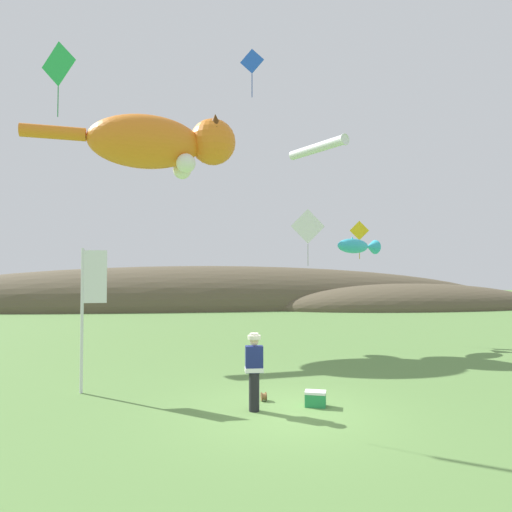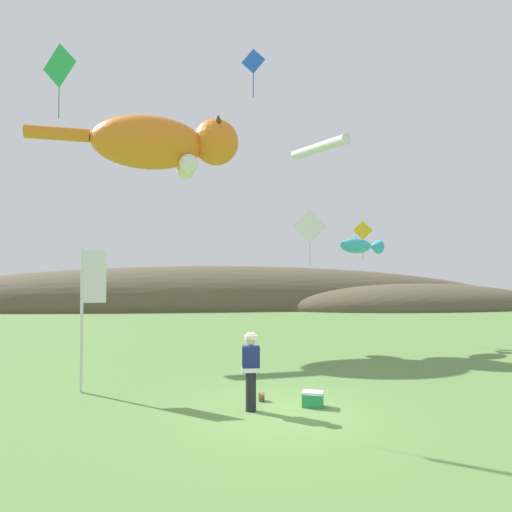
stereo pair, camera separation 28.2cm
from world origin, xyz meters
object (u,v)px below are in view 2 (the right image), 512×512
at_px(kite_diamond_white, 310,227).
at_px(kite_diamond_green, 59,66).
at_px(picnic_cooler, 313,399).
at_px(festival_banner_pole, 88,298).
at_px(kite_diamond_gold, 363,231).
at_px(kite_tube_streamer, 319,147).
at_px(kite_fish_windsock, 360,246).
at_px(festival_attendant, 251,369).
at_px(kite_diamond_blue, 253,62).
at_px(kite_spool, 261,397).
at_px(kite_giant_cat, 163,144).

distance_m(kite_diamond_white, kite_diamond_green, 10.35).
xyz_separation_m(picnic_cooler, kite_diamond_white, (1.84, 7.24, 4.82)).
distance_m(festival_banner_pole, kite_diamond_gold, 13.73).
height_order(kite_tube_streamer, kite_diamond_gold, kite_tube_streamer).
bearing_deg(kite_diamond_green, kite_fish_windsock, 25.24).
bearing_deg(kite_tube_streamer, festival_attendant, -118.82).
relative_size(kite_diamond_gold, kite_diamond_blue, 1.00).
xyz_separation_m(kite_tube_streamer, kite_diamond_gold, (3.29, 4.12, -2.77)).
distance_m(festival_attendant, kite_diamond_white, 9.04).
bearing_deg(festival_banner_pole, kite_fish_windsock, 32.99).
relative_size(kite_spool, kite_giant_cat, 0.02).
height_order(picnic_cooler, kite_diamond_gold, kite_diamond_gold).
xyz_separation_m(kite_fish_windsock, kite_diamond_blue, (-5.08, -2.53, 6.73)).
relative_size(kite_diamond_white, kite_diamond_green, 1.03).
bearing_deg(kite_tube_streamer, kite_giant_cat, 142.47).
distance_m(festival_banner_pole, kite_diamond_green, 6.97).
bearing_deg(kite_spool, kite_giant_cat, 106.93).
relative_size(kite_spool, kite_diamond_white, 0.09).
height_order(kite_diamond_gold, kite_diamond_green, kite_diamond_green).
xyz_separation_m(kite_giant_cat, kite_fish_windsock, (8.68, -2.14, -4.79)).
height_order(kite_spool, kite_giant_cat, kite_giant_cat).
relative_size(picnic_cooler, kite_diamond_green, 0.26).
xyz_separation_m(festival_banner_pole, kite_giant_cat, (1.37, 8.66, 6.62)).
bearing_deg(festival_banner_pole, kite_diamond_green, 133.38).
relative_size(kite_diamond_blue, kite_diamond_green, 0.82).
distance_m(picnic_cooler, kite_diamond_white, 8.89).
distance_m(kite_tube_streamer, kite_diamond_gold, 5.96).
distance_m(kite_spool, kite_diamond_gold, 12.50).
bearing_deg(kite_diamond_blue, festival_banner_pole, -141.19).
bearing_deg(kite_diamond_gold, festival_banner_pole, -143.15).
relative_size(picnic_cooler, kite_fish_windsock, 0.23).
bearing_deg(kite_diamond_gold, kite_diamond_blue, -144.90).
height_order(festival_attendant, kite_diamond_green, kite_diamond_green).
bearing_deg(kite_diamond_blue, kite_diamond_gold, 35.10).
relative_size(kite_giant_cat, kite_diamond_white, 4.08).
height_order(kite_tube_streamer, kite_diamond_white, kite_tube_streamer).
bearing_deg(picnic_cooler, kite_diamond_green, 153.77).
height_order(kite_giant_cat, kite_diamond_gold, kite_giant_cat).
bearing_deg(festival_attendant, kite_diamond_blue, 81.97).
bearing_deg(picnic_cooler, kite_tube_streamer, 72.48).
height_order(picnic_cooler, kite_tube_streamer, kite_tube_streamer).
bearing_deg(kite_spool, kite_tube_streamer, 60.67).
height_order(kite_spool, kite_diamond_blue, kite_diamond_blue).
height_order(kite_spool, kite_tube_streamer, kite_tube_streamer).
height_order(kite_giant_cat, kite_diamond_green, kite_giant_cat).
height_order(festival_attendant, kite_diamond_gold, kite_diamond_gold).
height_order(kite_spool, picnic_cooler, picnic_cooler).
bearing_deg(kite_giant_cat, picnic_cooler, -68.61).
distance_m(kite_giant_cat, kite_diamond_gold, 10.24).
height_order(kite_diamond_gold, kite_diamond_blue, kite_diamond_blue).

